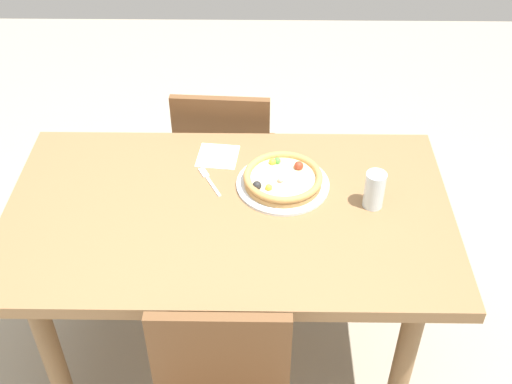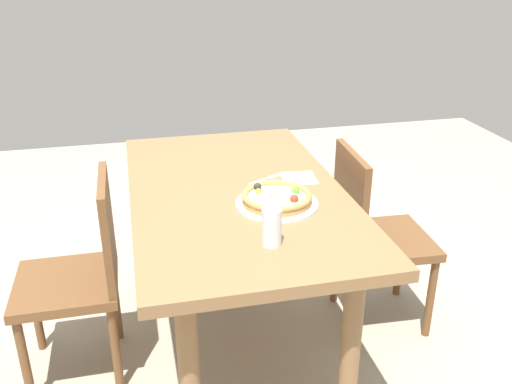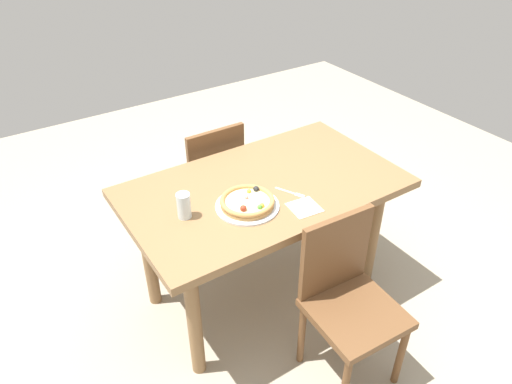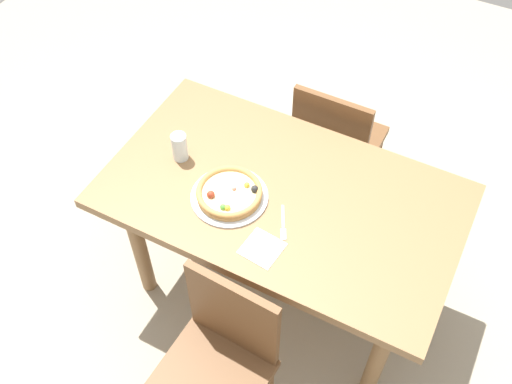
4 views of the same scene
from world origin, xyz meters
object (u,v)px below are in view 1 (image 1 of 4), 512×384
at_px(dining_table, 229,232).
at_px(drinking_glass, 374,190).
at_px(napkin, 218,156).
at_px(pizza, 283,178).
at_px(chair_far, 226,162).
at_px(fork, 208,179).
at_px(plate, 283,184).

xyz_separation_m(dining_table, drinking_glass, (0.47, 0.02, 0.17)).
bearing_deg(napkin, drinking_glass, -26.11).
distance_m(dining_table, pizza, 0.25).
relative_size(chair_far, pizza, 3.25).
relative_size(pizza, drinking_glass, 2.08).
xyz_separation_m(dining_table, chair_far, (-0.05, 0.63, -0.20)).
distance_m(pizza, fork, 0.25).
xyz_separation_m(chair_far, napkin, (-0.00, -0.36, 0.30)).
relative_size(plate, napkin, 2.23).
height_order(plate, pizza, pizza).
distance_m(chair_far, pizza, 0.65).
xyz_separation_m(chair_far, plate, (0.23, -0.51, 0.30)).
relative_size(plate, fork, 2.02).
height_order(chair_far, drinking_glass, drinking_glass).
bearing_deg(plate, dining_table, -146.35).
bearing_deg(fork, pizza, -122.37).
height_order(pizza, drinking_glass, drinking_glass).
bearing_deg(fork, plate, -122.47).
height_order(dining_table, napkin, napkin).
relative_size(dining_table, fork, 9.34).
distance_m(chair_far, fork, 0.57).
height_order(dining_table, plate, plate).
distance_m(plate, fork, 0.25).
bearing_deg(napkin, fork, -100.25).
xyz_separation_m(fork, drinking_glass, (0.54, -0.12, 0.06)).
xyz_separation_m(dining_table, pizza, (0.18, 0.12, 0.13)).
height_order(chair_far, fork, chair_far).
bearing_deg(chair_far, pizza, -63.29).
distance_m(chair_far, drinking_glass, 0.88).
xyz_separation_m(plate, drinking_glass, (0.29, -0.10, 0.06)).
height_order(dining_table, fork, fork).
bearing_deg(fork, drinking_glass, -129.27).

